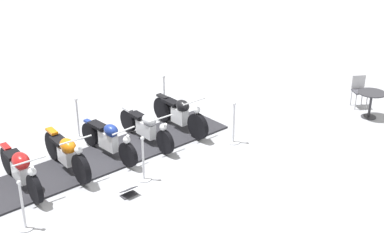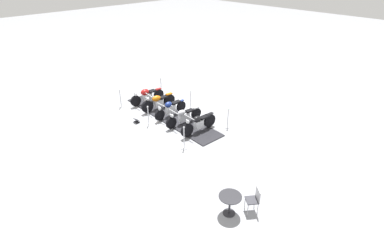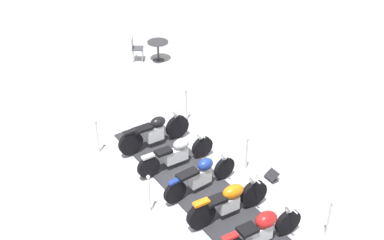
{
  "view_description": "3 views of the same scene",
  "coord_description": "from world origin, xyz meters",
  "px_view_note": "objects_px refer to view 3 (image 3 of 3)",
  "views": [
    {
      "loc": [
        -9.74,
        6.53,
        6.2
      ],
      "look_at": [
        -1.55,
        -1.31,
        1.08
      ],
      "focal_mm": 50.17,
      "sensor_mm": 36.0,
      "label": 1
    },
    {
      "loc": [
        -9.21,
        -11.21,
        7.59
      ],
      "look_at": [
        -0.4,
        -2.07,
        0.73
      ],
      "focal_mm": 28.16,
      "sensor_mm": 36.0,
      "label": 2
    },
    {
      "loc": [
        5.88,
        7.65,
        8.3
      ],
      "look_at": [
        -1.17,
        -1.94,
        0.63
      ],
      "focal_mm": 47.49,
      "sensor_mm": 36.0,
      "label": 3
    }
  ],
  "objects_px": {
    "stanchion_right_mid": "(246,160)",
    "cafe_table": "(158,46)",
    "motorcycle_black": "(155,131)",
    "stanchion_right_front": "(328,225)",
    "motorcycle_copper": "(229,200)",
    "stanchion_right_rear": "(186,112)",
    "motorcycle_chrome": "(177,152)",
    "info_placard": "(272,177)",
    "stanchion_left_mid": "(150,200)",
    "cafe_chair_near_table": "(135,47)",
    "motorcycle_navy": "(201,174)",
    "motorcycle_maroon": "(262,229)",
    "stanchion_left_rear": "(98,141)"
  },
  "relations": [
    {
      "from": "motorcycle_maroon",
      "to": "stanchion_left_mid",
      "type": "xyz_separation_m",
      "value": [
        1.36,
        -2.31,
        -0.14
      ]
    },
    {
      "from": "motorcycle_copper",
      "to": "stanchion_right_rear",
      "type": "relative_size",
      "value": 1.92
    },
    {
      "from": "stanchion_left_mid",
      "to": "cafe_table",
      "type": "bearing_deg",
      "value": -124.55
    },
    {
      "from": "stanchion_right_rear",
      "to": "info_placard",
      "type": "bearing_deg",
      "value": 92.66
    },
    {
      "from": "info_placard",
      "to": "stanchion_right_rear",
      "type": "bearing_deg",
      "value": -174.52
    },
    {
      "from": "motorcycle_chrome",
      "to": "stanchion_left_mid",
      "type": "bearing_deg",
      "value": -141.37
    },
    {
      "from": "motorcycle_navy",
      "to": "stanchion_left_rear",
      "type": "height_order",
      "value": "stanchion_left_rear"
    },
    {
      "from": "stanchion_left_rear",
      "to": "stanchion_right_front",
      "type": "xyz_separation_m",
      "value": [
        -2.57,
        5.81,
        -0.02
      ]
    },
    {
      "from": "stanchion_right_rear",
      "to": "cafe_table",
      "type": "distance_m",
      "value": 4.28
    },
    {
      "from": "stanchion_right_front",
      "to": "cafe_table",
      "type": "height_order",
      "value": "stanchion_right_front"
    },
    {
      "from": "stanchion_right_front",
      "to": "cafe_table",
      "type": "bearing_deg",
      "value": -101.0
    },
    {
      "from": "motorcycle_maroon",
      "to": "motorcycle_chrome",
      "type": "xyz_separation_m",
      "value": [
        -0.16,
        -3.36,
        -0.05
      ]
    },
    {
      "from": "motorcycle_navy",
      "to": "stanchion_right_mid",
      "type": "bearing_deg",
      "value": -3.64
    },
    {
      "from": "motorcycle_copper",
      "to": "motorcycle_navy",
      "type": "distance_m",
      "value": 1.12
    },
    {
      "from": "stanchion_left_rear",
      "to": "info_placard",
      "type": "relative_size",
      "value": 2.93
    },
    {
      "from": "motorcycle_black",
      "to": "stanchion_right_front",
      "type": "xyz_separation_m",
      "value": [
        -1.16,
        5.14,
        -0.15
      ]
    },
    {
      "from": "motorcycle_chrome",
      "to": "info_placard",
      "type": "height_order",
      "value": "motorcycle_chrome"
    },
    {
      "from": "motorcycle_copper",
      "to": "motorcycle_maroon",
      "type": "bearing_deg",
      "value": -85.77
    },
    {
      "from": "motorcycle_navy",
      "to": "info_placard",
      "type": "relative_size",
      "value": 5.83
    },
    {
      "from": "motorcycle_maroon",
      "to": "motorcycle_black",
      "type": "xyz_separation_m",
      "value": [
        -0.2,
        -4.48,
        -0.01
      ]
    },
    {
      "from": "motorcycle_copper",
      "to": "stanchion_left_mid",
      "type": "distance_m",
      "value": 1.84
    },
    {
      "from": "stanchion_left_mid",
      "to": "stanchion_left_rear",
      "type": "relative_size",
      "value": 1.05
    },
    {
      "from": "motorcycle_black",
      "to": "stanchion_right_rear",
      "type": "distance_m",
      "value": 1.54
    },
    {
      "from": "stanchion_right_mid",
      "to": "info_placard",
      "type": "height_order",
      "value": "stanchion_right_mid"
    },
    {
      "from": "info_placard",
      "to": "cafe_chair_near_table",
      "type": "relative_size",
      "value": 0.39
    },
    {
      "from": "motorcycle_chrome",
      "to": "cafe_table",
      "type": "bearing_deg",
      "value": 65.51
    },
    {
      "from": "stanchion_right_mid",
      "to": "motorcycle_black",
      "type": "bearing_deg",
      "value": -60.67
    },
    {
      "from": "info_placard",
      "to": "cafe_table",
      "type": "height_order",
      "value": "cafe_table"
    },
    {
      "from": "cafe_table",
      "to": "motorcycle_maroon",
      "type": "bearing_deg",
      "value": 70.23
    },
    {
      "from": "motorcycle_maroon",
      "to": "cafe_table",
      "type": "bearing_deg",
      "value": 76.47
    },
    {
      "from": "cafe_chair_near_table",
      "to": "cafe_table",
      "type": "bearing_deg",
      "value": -0.0
    },
    {
      "from": "motorcycle_black",
      "to": "stanchion_left_mid",
      "type": "xyz_separation_m",
      "value": [
        1.56,
        2.17,
        -0.13
      ]
    },
    {
      "from": "motorcycle_maroon",
      "to": "motorcycle_chrome",
      "type": "height_order",
      "value": "motorcycle_maroon"
    },
    {
      "from": "motorcycle_copper",
      "to": "stanchion_right_mid",
      "type": "xyz_separation_m",
      "value": [
        -1.46,
        -1.05,
        -0.16
      ]
    },
    {
      "from": "stanchion_left_mid",
      "to": "info_placard",
      "type": "relative_size",
      "value": 3.06
    },
    {
      "from": "motorcycle_maroon",
      "to": "stanchion_left_rear",
      "type": "xyz_separation_m",
      "value": [
        1.22,
        -5.15,
        -0.13
      ]
    },
    {
      "from": "motorcycle_chrome",
      "to": "stanchion_left_rear",
      "type": "xyz_separation_m",
      "value": [
        1.38,
        -1.79,
        -0.08
      ]
    },
    {
      "from": "motorcycle_copper",
      "to": "info_placard",
      "type": "height_order",
      "value": "motorcycle_copper"
    },
    {
      "from": "stanchion_right_front",
      "to": "cafe_chair_near_table",
      "type": "distance_m",
      "value": 10.2
    },
    {
      "from": "motorcycle_chrome",
      "to": "motorcycle_black",
      "type": "xyz_separation_m",
      "value": [
        -0.04,
        -1.12,
        0.04
      ]
    },
    {
      "from": "motorcycle_chrome",
      "to": "info_placard",
      "type": "distance_m",
      "value": 2.5
    },
    {
      "from": "stanchion_left_mid",
      "to": "stanchion_right_mid",
      "type": "height_order",
      "value": "stanchion_left_mid"
    },
    {
      "from": "stanchion_right_mid",
      "to": "cafe_table",
      "type": "bearing_deg",
      "value": -104.3
    },
    {
      "from": "motorcycle_black",
      "to": "stanchion_right_mid",
      "type": "xyz_separation_m",
      "value": [
        -1.3,
        2.31,
        -0.17
      ]
    },
    {
      "from": "motorcycle_maroon",
      "to": "cafe_table",
      "type": "xyz_separation_m",
      "value": [
        -3.22,
        -8.97,
        0.05
      ]
    },
    {
      "from": "motorcycle_maroon",
      "to": "motorcycle_copper",
      "type": "xyz_separation_m",
      "value": [
        -0.04,
        -1.12,
        -0.01
      ]
    },
    {
      "from": "motorcycle_navy",
      "to": "cafe_table",
      "type": "xyz_separation_m",
      "value": [
        -3.13,
        -6.73,
        0.08
      ]
    },
    {
      "from": "stanchion_left_mid",
      "to": "motorcycle_copper",
      "type": "bearing_deg",
      "value": 139.51
    },
    {
      "from": "stanchion_left_rear",
      "to": "stanchion_right_rear",
      "type": "bearing_deg",
      "value": 177.18
    },
    {
      "from": "motorcycle_maroon",
      "to": "info_placard",
      "type": "distance_m",
      "value": 2.39
    }
  ]
}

